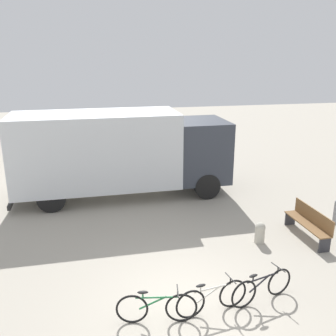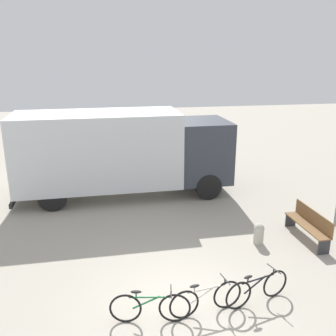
{
  "view_description": "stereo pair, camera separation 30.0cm",
  "coord_description": "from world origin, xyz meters",
  "px_view_note": "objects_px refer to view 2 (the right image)",
  "views": [
    {
      "loc": [
        -1.78,
        -6.73,
        5.27
      ],
      "look_at": [
        0.55,
        4.55,
        1.71
      ],
      "focal_mm": 40.0,
      "sensor_mm": 36.0,
      "label": 1
    },
    {
      "loc": [
        -1.49,
        -6.78,
        5.27
      ],
      "look_at": [
        0.55,
        4.55,
        1.71
      ],
      "focal_mm": 40.0,
      "sensor_mm": 36.0,
      "label": 2
    }
  ],
  "objects_px": {
    "bicycle_near": "(150,307)",
    "delivery_truck": "(121,150)",
    "bicycle_far": "(257,289)",
    "park_bench": "(309,224)",
    "bollard_near_bench": "(259,233)",
    "bicycle_middle": "(206,299)"
  },
  "relations": [
    {
      "from": "bicycle_far",
      "to": "bollard_near_bench",
      "type": "distance_m",
      "value": 2.75
    },
    {
      "from": "park_bench",
      "to": "bicycle_near",
      "type": "xyz_separation_m",
      "value": [
        -5.07,
        -2.72,
        -0.14
      ]
    },
    {
      "from": "bicycle_far",
      "to": "park_bench",
      "type": "bearing_deg",
      "value": 27.55
    },
    {
      "from": "bicycle_far",
      "to": "bollard_near_bench",
      "type": "height_order",
      "value": "bicycle_far"
    },
    {
      "from": "park_bench",
      "to": "delivery_truck",
      "type": "bearing_deg",
      "value": 46.98
    },
    {
      "from": "bicycle_near",
      "to": "bollard_near_bench",
      "type": "height_order",
      "value": "bicycle_near"
    },
    {
      "from": "bicycle_near",
      "to": "bicycle_middle",
      "type": "xyz_separation_m",
      "value": [
        1.19,
        0.07,
        0.0
      ]
    },
    {
      "from": "bicycle_near",
      "to": "delivery_truck",
      "type": "bearing_deg",
      "value": 100.17
    },
    {
      "from": "bicycle_near",
      "to": "bicycle_far",
      "type": "distance_m",
      "value": 2.39
    },
    {
      "from": "bicycle_near",
      "to": "bicycle_far",
      "type": "bearing_deg",
      "value": 14.34
    },
    {
      "from": "bicycle_far",
      "to": "bollard_near_bench",
      "type": "xyz_separation_m",
      "value": [
        1.12,
        2.51,
        -0.02
      ]
    },
    {
      "from": "bicycle_near",
      "to": "bicycle_far",
      "type": "height_order",
      "value": "same"
    },
    {
      "from": "delivery_truck",
      "to": "bollard_near_bench",
      "type": "relative_size",
      "value": 12.96
    },
    {
      "from": "bicycle_middle",
      "to": "park_bench",
      "type": "bearing_deg",
      "value": 24.92
    },
    {
      "from": "park_bench",
      "to": "bicycle_near",
      "type": "height_order",
      "value": "park_bench"
    },
    {
      "from": "bicycle_near",
      "to": "bicycle_middle",
      "type": "relative_size",
      "value": 1.0
    },
    {
      "from": "delivery_truck",
      "to": "park_bench",
      "type": "relative_size",
      "value": 4.26
    },
    {
      "from": "delivery_truck",
      "to": "bicycle_far",
      "type": "bearing_deg",
      "value": -71.46
    },
    {
      "from": "bicycle_far",
      "to": "bicycle_middle",
      "type": "bearing_deg",
      "value": 171.0
    },
    {
      "from": "delivery_truck",
      "to": "bicycle_middle",
      "type": "distance_m",
      "value": 7.49
    },
    {
      "from": "delivery_truck",
      "to": "park_bench",
      "type": "height_order",
      "value": "delivery_truck"
    },
    {
      "from": "delivery_truck",
      "to": "park_bench",
      "type": "distance_m",
      "value": 7.03
    }
  ]
}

